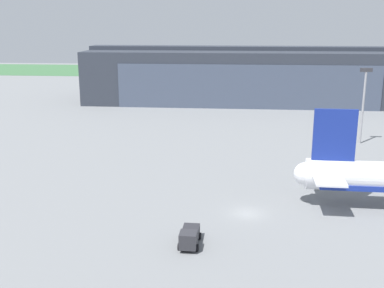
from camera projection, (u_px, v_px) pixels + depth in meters
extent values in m
plane|color=slate|center=(247.00, 213.00, 63.60)|extent=(440.00, 440.00, 0.00)
cube|color=#3D6B41|center=(239.00, 71.00, 239.73)|extent=(440.00, 56.00, 0.08)
cube|color=#2D333D|center=(246.00, 76.00, 151.01)|extent=(99.78, 30.26, 16.05)
cube|color=#424C60|center=(247.00, 87.00, 136.69)|extent=(75.83, 0.30, 12.84)
cube|color=#2D333D|center=(247.00, 48.00, 148.82)|extent=(99.78, 7.26, 1.20)
sphere|color=white|center=(305.00, 174.00, 65.97)|extent=(3.28, 3.28, 3.28)
cube|color=navy|center=(335.00, 135.00, 64.12)|extent=(5.75, 0.57, 7.16)
cube|color=white|center=(329.00, 179.00, 62.54)|extent=(4.15, 6.01, 0.28)
cube|color=white|center=(322.00, 165.00, 68.58)|extent=(4.15, 6.01, 0.28)
cube|color=#2D2D33|center=(188.00, 240.00, 53.04)|extent=(1.96, 1.95, 1.79)
cube|color=#28282D|center=(191.00, 233.00, 55.49)|extent=(1.99, 3.08, 1.18)
cylinder|color=black|center=(179.00, 247.00, 53.41)|extent=(0.28, 0.82, 0.81)
cylinder|color=black|center=(197.00, 248.00, 53.18)|extent=(0.28, 0.82, 0.81)
cylinder|color=black|center=(182.00, 235.00, 56.27)|extent=(0.28, 0.82, 0.81)
cylinder|color=black|center=(200.00, 236.00, 56.04)|extent=(0.28, 0.82, 0.81)
cylinder|color=#99999E|center=(363.00, 108.00, 97.90)|extent=(0.44, 0.44, 15.00)
cube|color=#333338|center=(366.00, 70.00, 95.90)|extent=(2.40, 0.50, 0.80)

